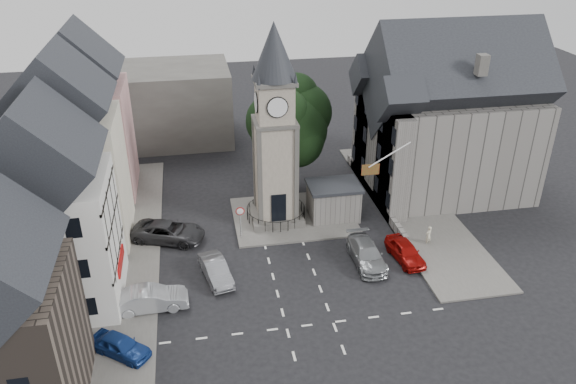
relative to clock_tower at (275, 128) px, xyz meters
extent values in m
plane|color=black|center=(0.00, -7.99, -8.12)|extent=(120.00, 120.00, 0.00)
cube|color=#595651|center=(-12.50, -1.99, -8.05)|extent=(6.00, 30.00, 0.14)
cube|color=#595651|center=(12.00, 0.01, -8.05)|extent=(6.00, 26.00, 0.14)
cube|color=#595651|center=(1.50, 0.01, -8.04)|extent=(10.00, 8.00, 0.16)
cube|color=silver|center=(0.00, -13.49, -8.12)|extent=(20.00, 8.00, 0.01)
cube|color=#4C4944|center=(0.00, 0.01, -7.77)|extent=(4.20, 4.20, 0.70)
torus|color=black|center=(0.00, 0.01, -7.04)|extent=(4.86, 4.86, 0.06)
cube|color=gray|center=(0.00, 0.01, -3.42)|extent=(3.00, 3.00, 8.00)
cube|color=black|center=(0.00, -1.44, -6.22)|extent=(1.20, 0.25, 2.40)
cube|color=#4C4944|center=(0.00, 0.01, 0.58)|extent=(3.30, 3.30, 0.25)
cube|color=gray|center=(0.00, 0.01, 2.18)|extent=(2.70, 2.70, 3.20)
cylinder|color=white|center=(0.00, -1.39, 2.18)|extent=(1.50, 0.12, 1.50)
cube|color=#4C4944|center=(0.00, 0.01, 3.78)|extent=(3.10, 3.10, 0.30)
cone|color=black|center=(0.00, 0.01, 6.03)|extent=(3.40, 3.40, 4.20)
cube|color=slate|center=(4.80, -0.49, -6.72)|extent=(4.00, 3.00, 2.80)
cube|color=black|center=(4.80, -0.49, -5.17)|extent=(4.30, 3.30, 0.25)
cylinder|color=black|center=(2.00, 5.01, -5.92)|extent=(0.70, 0.70, 4.40)
cylinder|color=black|center=(-3.20, -2.49, -6.87)|extent=(0.10, 0.10, 2.50)
cone|color=#A50C0C|center=(-3.20, -2.59, -5.62)|extent=(0.70, 0.06, 0.70)
cone|color=white|center=(-3.20, -2.61, -5.62)|extent=(0.54, 0.04, 0.54)
cube|color=tan|center=(-15.50, 8.01, -3.12)|extent=(7.50, 7.00, 10.00)
cube|color=#ECE2C5|center=(-15.50, 0.01, -3.12)|extent=(7.50, 7.00, 10.00)
cube|color=silver|center=(-15.50, -7.99, -3.62)|extent=(7.50, 7.00, 9.00)
cube|color=#4C4944|center=(-12.00, 20.01, -4.12)|extent=(20.00, 10.00, 8.00)
cube|color=slate|center=(16.00, 3.01, -3.62)|extent=(14.00, 10.00, 9.00)
cube|color=slate|center=(9.80, -0.49, -3.62)|extent=(1.60, 4.40, 9.00)
cube|color=slate|center=(9.80, 6.51, -3.62)|extent=(1.60, 4.40, 9.00)
cube|color=slate|center=(9.20, 2.01, -7.67)|extent=(0.40, 16.00, 0.90)
cylinder|color=white|center=(8.00, -3.99, -1.12)|extent=(3.17, 0.10, 1.89)
plane|color=#B21414|center=(6.60, -3.99, -2.22)|extent=(1.40, 0.00, 1.40)
imported|color=navy|center=(-11.50, -13.99, -7.47)|extent=(3.95, 3.50, 1.29)
imported|color=#B1B5BA|center=(-9.88, -10.05, -7.33)|extent=(4.88, 1.90, 1.58)
imported|color=#2C2C2E|center=(-8.80, -1.79, -7.34)|extent=(6.19, 4.31, 1.57)
imported|color=gray|center=(-5.50, -7.49, -7.41)|extent=(2.46, 4.54, 1.42)
imported|color=gray|center=(5.55, -7.49, -7.38)|extent=(2.11, 5.14, 1.49)
imported|color=#910A07|center=(8.50, -7.61, -7.40)|extent=(2.22, 4.39, 1.43)
imported|color=beige|center=(10.98, -5.99, -7.30)|extent=(0.71, 0.61, 1.63)
camera|label=1|loc=(-6.27, -40.30, 15.75)|focal=35.00mm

